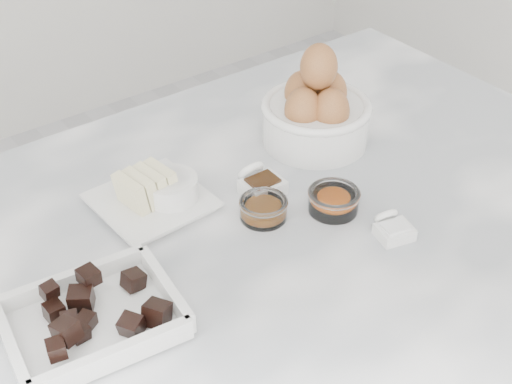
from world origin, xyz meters
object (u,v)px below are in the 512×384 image
Objects in this scene: zest_bowl at (334,200)px; butter_plate at (149,195)px; chocolate_dish at (92,316)px; salt_spoon at (392,228)px; sugar_ramekin at (171,191)px; vanilla_spoon at (260,183)px; egg_bowl at (316,111)px; honey_bowl at (263,209)px.

butter_plate is at bearing 142.10° from zest_bowl.
chocolate_dish is at bearing -179.46° from zest_bowl.
salt_spoon is at bearing -72.91° from zest_bowl.
sugar_ramekin reaches higher than vanilla_spoon.
egg_bowl is (0.47, 0.16, 0.03)m from chocolate_dish.
chocolate_dish reaches higher than honey_bowl.
butter_plate is at bearing 179.02° from egg_bowl.
honey_bowl is at bearing -48.94° from sugar_ramekin.
honey_bowl is (-0.19, -0.11, -0.04)m from egg_bowl.
sugar_ramekin is 0.13m from vanilla_spoon.
salt_spoon reaches higher than zest_bowl.
honey_bowl is 1.06× the size of salt_spoon.
sugar_ramekin reaches higher than salt_spoon.
butter_plate is at bearing 133.10° from salt_spoon.
vanilla_spoon is (0.12, -0.05, -0.01)m from sugar_ramekin.
butter_plate reaches higher than sugar_ramekin.
vanilla_spoon is at bearing 114.07° from salt_spoon.
egg_bowl is at bearing 18.56° from chocolate_dish.
egg_bowl is at bearing 73.93° from salt_spoon.
chocolate_dish is 0.37m from zest_bowl.
butter_plate is 0.88× the size of egg_bowl.
honey_bowl is 0.10m from zest_bowl.
vanilla_spoon is 1.11× the size of salt_spoon.
butter_plate is 0.26m from zest_bowl.
zest_bowl is (0.37, 0.00, -0.00)m from chocolate_dish.
butter_plate is 0.16m from honey_bowl.
chocolate_dish is at bearing -142.78° from sugar_ramekin.
salt_spoon is at bearing -46.90° from butter_plate.
honey_bowl is (0.09, -0.10, -0.01)m from sugar_ramekin.
egg_bowl reaches higher than zest_bowl.
egg_bowl is 2.71× the size of salt_spoon.
butter_plate is 2.26× the size of honey_bowl.
zest_bowl is (-0.10, -0.16, -0.04)m from egg_bowl.
egg_bowl is at bearing 1.86° from sugar_ramekin.
salt_spoon is at bearing -65.93° from vanilla_spoon.
egg_bowl reaches higher than sugar_ramekin.
butter_plate is 0.03m from sugar_ramekin.
vanilla_spoon is at bearing -21.41° from sugar_ramekin.
egg_bowl is (0.30, -0.01, 0.03)m from butter_plate.
chocolate_dish is at bearing -135.86° from butter_plate.
sugar_ramekin is 0.13m from honey_bowl.
chocolate_dish reaches higher than salt_spoon.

